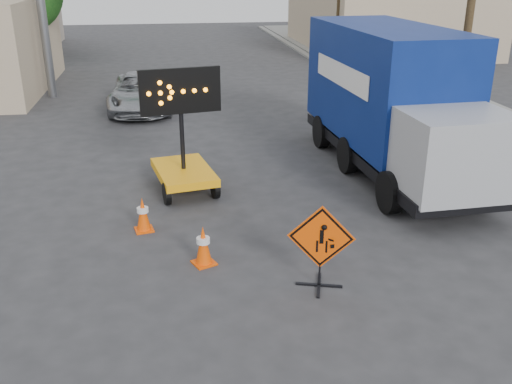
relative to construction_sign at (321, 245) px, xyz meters
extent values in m
plane|color=#2D2D30|center=(-0.81, -1.02, -0.83)|extent=(100.00, 100.00, 0.00)
cube|color=gray|center=(6.39, 13.98, -0.77)|extent=(0.40, 60.00, 0.12)
cube|color=gray|center=(8.69, 13.98, -0.75)|extent=(4.00, 60.00, 0.15)
cube|color=tan|center=(12.19, 28.98, 1.47)|extent=(10.00, 14.00, 4.60)
cylinder|color=slate|center=(-7.31, 16.98, 2.57)|extent=(0.36, 0.36, 6.80)
cylinder|color=#49381F|center=(-8.81, 20.98, 0.79)|extent=(0.28, 0.28, 3.25)
cylinder|color=#49381F|center=(-9.81, 28.98, 0.96)|extent=(0.28, 0.28, 3.58)
cube|color=black|center=(0.00, 0.00, -0.81)|extent=(0.82, 0.30, 0.04)
cube|color=black|center=(0.00, 0.00, -0.81)|extent=(0.30, 0.82, 0.04)
cylinder|color=black|center=(0.00, 0.00, -0.50)|extent=(0.03, 0.03, 0.65)
cube|color=#FF4E05|center=(0.00, 0.00, 0.15)|extent=(1.14, 0.37, 1.18)
cube|color=black|center=(0.00, 0.00, 0.15)|extent=(1.06, 0.33, 1.10)
cube|color=#FFA70E|center=(-2.17, 5.07, -0.34)|extent=(1.67, 2.38, 0.20)
cylinder|color=black|center=(-2.17, 5.07, 0.91)|extent=(0.11, 0.11, 2.40)
cube|color=black|center=(-2.17, 5.07, 1.73)|extent=(1.95, 0.46, 1.09)
imported|color=#9EA0A4|center=(-3.39, 14.04, -0.12)|extent=(2.57, 5.18, 1.41)
cube|color=black|center=(3.49, 5.55, -0.23)|extent=(2.70, 8.08, 0.30)
cube|color=navy|center=(3.49, 6.34, 1.52)|extent=(2.73, 6.28, 3.00)
cube|color=#9EA0A5|center=(3.49, 2.35, 0.72)|extent=(2.36, 1.88, 1.80)
cube|color=#FF4E05|center=(-1.97, 1.15, -0.81)|extent=(0.52, 0.52, 0.03)
cone|color=#FF4E05|center=(-1.97, 1.15, -0.42)|extent=(0.31, 0.31, 0.76)
cylinder|color=silver|center=(-1.97, 1.15, -0.33)|extent=(0.26, 0.26, 0.11)
cube|color=#FF4E05|center=(-3.14, 2.84, -0.81)|extent=(0.45, 0.45, 0.03)
cone|color=#FF4E05|center=(-3.14, 2.84, -0.43)|extent=(0.30, 0.30, 0.73)
cylinder|color=silver|center=(-3.14, 2.84, -0.35)|extent=(0.25, 0.25, 0.11)
cube|color=#FF4E05|center=(-1.93, 6.17, -0.82)|extent=(0.42, 0.42, 0.03)
cone|color=#FF4E05|center=(-1.93, 6.17, -0.50)|extent=(0.25, 0.25, 0.60)
cylinder|color=silver|center=(-1.93, 6.17, -0.43)|extent=(0.20, 0.20, 0.09)
camera|label=1|loc=(-2.53, -8.57, 4.55)|focal=40.00mm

